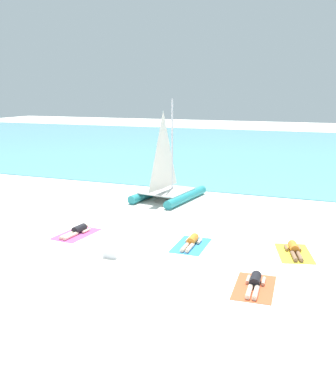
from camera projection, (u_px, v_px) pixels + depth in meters
name	position (u px, v px, depth m)	size (l,w,h in m)	color
ground_plane	(203.00, 193.00, 23.86)	(120.00, 120.00, 0.00)	white
ocean_water	(264.00, 148.00, 42.33)	(120.00, 40.00, 0.05)	#5BB2C1
sailboat_teal	(167.00, 185.00, 22.26)	(3.00, 4.20, 5.08)	teal
towel_leftmost	(76.00, 234.00, 16.95)	(1.10, 1.90, 0.01)	#D84C99
sunbather_leftmost	(77.00, 230.00, 16.98)	(0.58, 1.57, 0.30)	black
towel_center_left	(191.00, 245.00, 15.71)	(1.10, 1.90, 0.01)	#338CD8
sunbather_center_left	(192.00, 241.00, 15.74)	(0.56, 1.56, 0.30)	orange
towel_center_right	(254.00, 287.00, 12.33)	(1.10, 1.90, 0.01)	#EA5933
sunbather_center_right	(255.00, 282.00, 12.36)	(0.57, 1.57, 0.30)	black
towel_rightmost	(294.00, 253.00, 14.93)	(1.10, 1.90, 0.01)	yellow
sunbather_rightmost	(294.00, 249.00, 14.97)	(0.79, 1.55, 0.30)	orange
cooler_box	(111.00, 252.00, 14.60)	(0.50, 0.36, 0.36)	white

